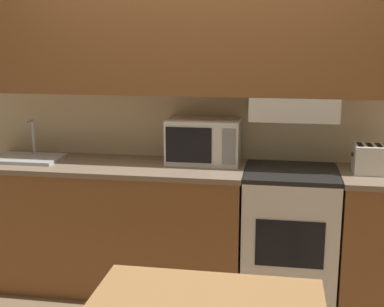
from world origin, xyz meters
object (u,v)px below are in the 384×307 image
(microwave, at_px, (203,141))
(toaster, at_px, (373,159))
(stove_range, at_px, (289,235))
(sink_basin, at_px, (27,157))

(microwave, height_order, toaster, microwave)
(stove_range, bearing_deg, microwave, 169.01)
(sink_basin, bearing_deg, toaster, 0.62)
(microwave, height_order, sink_basin, microwave)
(microwave, xyz_separation_m, sink_basin, (-1.28, -0.12, -0.14))
(microwave, distance_m, sink_basin, 1.30)
(toaster, bearing_deg, stove_range, -177.28)
(toaster, height_order, sink_basin, sink_basin)
(toaster, bearing_deg, microwave, 175.25)
(microwave, relative_size, toaster, 1.94)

